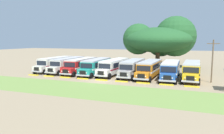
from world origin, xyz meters
name	(u,v)px	position (x,y,z in m)	size (l,w,h in m)	color
ground_plane	(101,81)	(0.00, 0.00, 0.00)	(220.00, 220.00, 0.00)	#937F60
foreground_grass_strip	(81,89)	(0.00, -6.22, 0.00)	(80.00, 8.23, 0.01)	olive
parked_bus_slot_0	(55,63)	(-13.48, 6.93, 1.58)	(2.89, 10.86, 2.82)	silver
parked_bus_slot_1	(68,64)	(-10.18, 6.62, 1.58)	(2.84, 10.86, 2.82)	silver
parked_bus_slot_2	(81,65)	(-6.97, 6.36, 1.58)	(2.72, 10.84, 2.82)	red
parked_bus_slot_3	(96,66)	(-3.60, 6.08, 1.58)	(3.00, 10.88, 2.82)	teal
parked_bus_slot_4	(114,66)	(-0.12, 6.69, 1.58)	(3.14, 10.90, 2.82)	silver
parked_bus_slot_5	(133,67)	(3.47, 6.60, 1.58)	(2.74, 10.85, 2.82)	#9E9993
parked_bus_slot_6	(150,68)	(6.64, 6.19, 1.58)	(3.04, 10.89, 2.82)	orange
parked_bus_slot_7	(171,69)	(10.15, 6.19, 1.58)	(2.84, 10.86, 2.82)	#23519E
parked_bus_slot_8	(192,70)	(13.49, 6.84, 1.58)	(2.92, 10.87, 2.82)	yellow
curb_wheelstop_0	(34,75)	(-13.58, 0.32, 0.07)	(2.00, 0.36, 0.15)	yellow
curb_wheelstop_1	(49,76)	(-10.19, 0.32, 0.07)	(2.00, 0.36, 0.15)	yellow
curb_wheelstop_2	(65,77)	(-6.79, 0.32, 0.07)	(2.00, 0.36, 0.15)	yellow
curb_wheelstop_3	(83,79)	(-3.40, 0.32, 0.07)	(2.00, 0.36, 0.15)	yellow
curb_wheelstop_4	(101,80)	(0.00, 0.32, 0.07)	(2.00, 0.36, 0.15)	yellow
curb_wheelstop_5	(121,81)	(3.40, 0.32, 0.07)	(2.00, 0.36, 0.15)	yellow
curb_wheelstop_6	(143,83)	(6.79, 0.32, 0.07)	(2.00, 0.36, 0.15)	yellow
curb_wheelstop_7	(166,85)	(10.19, 0.32, 0.07)	(2.00, 0.36, 0.15)	yellow
curb_wheelstop_8	(192,87)	(13.58, 0.32, 0.07)	(2.00, 0.36, 0.15)	yellow
broad_shade_tree	(161,39)	(6.39, 20.50, 6.63)	(16.30, 16.80, 11.94)	brown
utility_pole	(212,60)	(16.33, 4.68, 3.49)	(1.80, 0.20, 6.51)	brown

